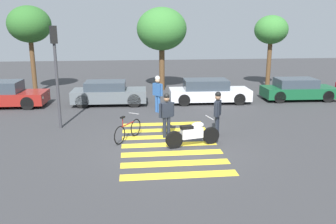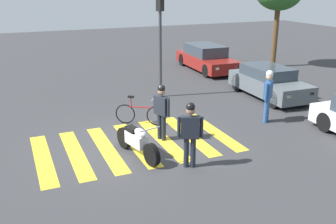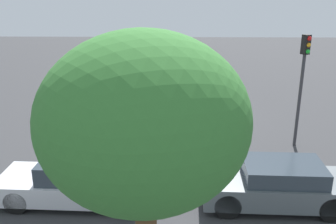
{
  "view_description": "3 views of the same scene",
  "coord_description": "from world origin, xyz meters",
  "px_view_note": "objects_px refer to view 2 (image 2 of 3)",
  "views": [
    {
      "loc": [
        -1.35,
        -12.16,
        4.38
      ],
      "look_at": [
        0.04,
        0.83,
        1.03
      ],
      "focal_mm": 37.47,
      "sensor_mm": 36.0,
      "label": 1
    },
    {
      "loc": [
        10.17,
        -3.25,
        4.66
      ],
      "look_at": [
        0.19,
        0.99,
        0.95
      ],
      "focal_mm": 40.76,
      "sensor_mm": 36.0,
      "label": 2
    },
    {
      "loc": [
        0.22,
        16.11,
        5.87
      ],
      "look_at": [
        0.56,
        1.46,
        0.94
      ],
      "focal_mm": 40.01,
      "sensor_mm": 36.0,
      "label": 3
    }
  ],
  "objects_px": {
    "officer_by_motorcycle": "(162,108)",
    "car_maroon_wagon": "(206,58)",
    "pedestrian_bystander": "(268,92)",
    "traffic_light_pole": "(160,29)",
    "police_motorcycle": "(137,141)",
    "leaning_bicycle": "(141,114)",
    "officer_on_foot": "(190,130)",
    "car_grey_coupe": "(269,82)"
  },
  "relations": [
    {
      "from": "pedestrian_bystander",
      "to": "car_maroon_wagon",
      "type": "xyz_separation_m",
      "value": [
        -8.23,
        2.08,
        -0.42
      ]
    },
    {
      "from": "police_motorcycle",
      "to": "leaning_bicycle",
      "type": "xyz_separation_m",
      "value": [
        -2.35,
        0.92,
        -0.07
      ]
    },
    {
      "from": "car_grey_coupe",
      "to": "pedestrian_bystander",
      "type": "bearing_deg",
      "value": -38.16
    },
    {
      "from": "officer_by_motorcycle",
      "to": "traffic_light_pole",
      "type": "bearing_deg",
      "value": 158.3
    },
    {
      "from": "car_grey_coupe",
      "to": "traffic_light_pole",
      "type": "relative_size",
      "value": 0.95
    },
    {
      "from": "police_motorcycle",
      "to": "car_maroon_wagon",
      "type": "bearing_deg",
      "value": 141.98
    },
    {
      "from": "officer_by_motorcycle",
      "to": "car_grey_coupe",
      "type": "bearing_deg",
      "value": 113.36
    },
    {
      "from": "pedestrian_bystander",
      "to": "traffic_light_pole",
      "type": "xyz_separation_m",
      "value": [
        -4.35,
        -2.22,
        1.78
      ]
    },
    {
      "from": "officer_by_motorcycle",
      "to": "car_maroon_wagon",
      "type": "distance_m",
      "value": 10.24
    },
    {
      "from": "car_grey_coupe",
      "to": "officer_by_motorcycle",
      "type": "bearing_deg",
      "value": -66.64
    },
    {
      "from": "car_grey_coupe",
      "to": "traffic_light_pole",
      "type": "height_order",
      "value": "traffic_light_pole"
    },
    {
      "from": "car_grey_coupe",
      "to": "car_maroon_wagon",
      "type": "bearing_deg",
      "value": 179.13
    },
    {
      "from": "police_motorcycle",
      "to": "car_maroon_wagon",
      "type": "distance_m",
      "value": 11.57
    },
    {
      "from": "police_motorcycle",
      "to": "leaning_bicycle",
      "type": "bearing_deg",
      "value": 158.67
    },
    {
      "from": "car_maroon_wagon",
      "to": "leaning_bicycle",
      "type": "bearing_deg",
      "value": -42.55
    },
    {
      "from": "police_motorcycle",
      "to": "traffic_light_pole",
      "type": "distance_m",
      "value": 6.41
    },
    {
      "from": "pedestrian_bystander",
      "to": "leaning_bicycle",
      "type": "bearing_deg",
      "value": -109.53
    },
    {
      "from": "car_grey_coupe",
      "to": "police_motorcycle",
      "type": "bearing_deg",
      "value": -64.12
    },
    {
      "from": "officer_by_motorcycle",
      "to": "pedestrian_bystander",
      "type": "relative_size",
      "value": 0.96
    },
    {
      "from": "police_motorcycle",
      "to": "officer_by_motorcycle",
      "type": "distance_m",
      "value": 1.49
    },
    {
      "from": "car_maroon_wagon",
      "to": "car_grey_coupe",
      "type": "relative_size",
      "value": 1.16
    },
    {
      "from": "officer_by_motorcycle",
      "to": "car_maroon_wagon",
      "type": "xyz_separation_m",
      "value": [
        -8.27,
        6.04,
        -0.36
      ]
    },
    {
      "from": "officer_on_foot",
      "to": "pedestrian_bystander",
      "type": "bearing_deg",
      "value": 117.17
    },
    {
      "from": "officer_by_motorcycle",
      "to": "car_grey_coupe",
      "type": "relative_size",
      "value": 0.44
    },
    {
      "from": "pedestrian_bystander",
      "to": "police_motorcycle",
      "type": "bearing_deg",
      "value": -80.07
    },
    {
      "from": "officer_on_foot",
      "to": "car_maroon_wagon",
      "type": "distance_m",
      "value": 11.93
    },
    {
      "from": "officer_by_motorcycle",
      "to": "traffic_light_pole",
      "type": "relative_size",
      "value": 0.41
    },
    {
      "from": "officer_on_foot",
      "to": "car_maroon_wagon",
      "type": "bearing_deg",
      "value": 149.47
    },
    {
      "from": "police_motorcycle",
      "to": "officer_by_motorcycle",
      "type": "bearing_deg",
      "value": 127.84
    },
    {
      "from": "officer_by_motorcycle",
      "to": "car_maroon_wagon",
      "type": "height_order",
      "value": "officer_by_motorcycle"
    },
    {
      "from": "leaning_bicycle",
      "to": "traffic_light_pole",
      "type": "relative_size",
      "value": 0.36
    },
    {
      "from": "police_motorcycle",
      "to": "car_grey_coupe",
      "type": "xyz_separation_m",
      "value": [
        -3.41,
        7.04,
        0.18
      ]
    },
    {
      "from": "officer_by_motorcycle",
      "to": "officer_on_foot",
      "type": "bearing_deg",
      "value": -0.56
    },
    {
      "from": "leaning_bicycle",
      "to": "car_maroon_wagon",
      "type": "bearing_deg",
      "value": 137.45
    },
    {
      "from": "traffic_light_pole",
      "to": "officer_by_motorcycle",
      "type": "bearing_deg",
      "value": -21.7
    },
    {
      "from": "officer_by_motorcycle",
      "to": "traffic_light_pole",
      "type": "xyz_separation_m",
      "value": [
        -4.39,
        1.74,
        1.84
      ]
    },
    {
      "from": "car_grey_coupe",
      "to": "traffic_light_pole",
      "type": "distance_m",
      "value": 5.09
    },
    {
      "from": "pedestrian_bystander",
      "to": "officer_on_foot",
      "type": "bearing_deg",
      "value": -62.83
    },
    {
      "from": "officer_by_motorcycle",
      "to": "car_grey_coupe",
      "type": "xyz_separation_m",
      "value": [
        -2.57,
        5.95,
        -0.38
      ]
    },
    {
      "from": "police_motorcycle",
      "to": "pedestrian_bystander",
      "type": "bearing_deg",
      "value": 99.93
    },
    {
      "from": "leaning_bicycle",
      "to": "officer_by_motorcycle",
      "type": "height_order",
      "value": "officer_by_motorcycle"
    },
    {
      "from": "police_motorcycle",
      "to": "traffic_light_pole",
      "type": "xyz_separation_m",
      "value": [
        -5.23,
        2.83,
        2.4
      ]
    }
  ]
}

